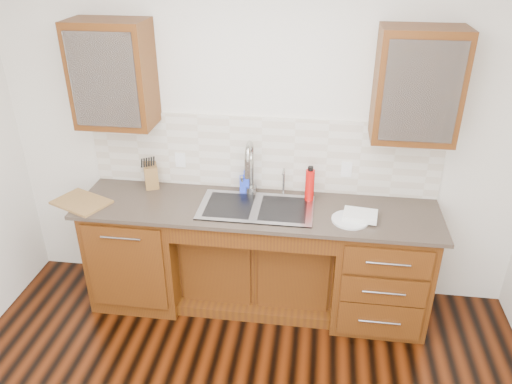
# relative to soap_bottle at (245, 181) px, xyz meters

# --- Properties ---
(wall_back) EXTENTS (4.00, 0.10, 2.70)m
(wall_back) POSITION_rel_soap_bottle_xyz_m (0.13, 0.13, 0.35)
(wall_back) COLOR silver
(wall_back) RESTS_ON ground
(base_cabinet_left) EXTENTS (0.70, 0.62, 0.88)m
(base_cabinet_left) POSITION_rel_soap_bottle_xyz_m (-0.82, -0.23, -0.56)
(base_cabinet_left) COLOR #593014
(base_cabinet_left) RESTS_ON ground
(base_cabinet_center) EXTENTS (1.20, 0.44, 0.70)m
(base_cabinet_center) POSITION_rel_soap_bottle_xyz_m (0.13, -0.14, -0.65)
(base_cabinet_center) COLOR #593014
(base_cabinet_center) RESTS_ON ground
(base_cabinet_right) EXTENTS (0.70, 0.62, 0.88)m
(base_cabinet_right) POSITION_rel_soap_bottle_xyz_m (1.08, -0.23, -0.56)
(base_cabinet_right) COLOR #593014
(base_cabinet_right) RESTS_ON ground
(countertop) EXTENTS (2.70, 0.65, 0.03)m
(countertop) POSITION_rel_soap_bottle_xyz_m (0.13, -0.24, -0.10)
(countertop) COLOR #84705B
(countertop) RESTS_ON base_cabinet_left
(backsplash) EXTENTS (2.70, 0.02, 0.59)m
(backsplash) POSITION_rel_soap_bottle_xyz_m (0.13, 0.07, 0.21)
(backsplash) COLOR beige
(backsplash) RESTS_ON wall_back
(sink) EXTENTS (0.84, 0.46, 0.19)m
(sink) POSITION_rel_soap_bottle_xyz_m (0.13, -0.26, -0.17)
(sink) COLOR #9E9EA5
(sink) RESTS_ON countertop
(faucet) EXTENTS (0.04, 0.04, 0.40)m
(faucet) POSITION_rel_soap_bottle_xyz_m (0.06, -0.03, 0.11)
(faucet) COLOR #999993
(faucet) RESTS_ON countertop
(filter_tap) EXTENTS (0.02, 0.02, 0.24)m
(filter_tap) POSITION_rel_soap_bottle_xyz_m (0.31, -0.02, 0.03)
(filter_tap) COLOR #999993
(filter_tap) RESTS_ON countertop
(upper_cabinet_left) EXTENTS (0.55, 0.34, 0.75)m
(upper_cabinet_left) POSITION_rel_soap_bottle_xyz_m (-0.92, -0.09, 0.83)
(upper_cabinet_left) COLOR #593014
(upper_cabinet_left) RESTS_ON wall_back
(upper_cabinet_right) EXTENTS (0.55, 0.34, 0.75)m
(upper_cabinet_right) POSITION_rel_soap_bottle_xyz_m (1.18, -0.09, 0.83)
(upper_cabinet_right) COLOR #593014
(upper_cabinet_right) RESTS_ON wall_back
(outlet_left) EXTENTS (0.08, 0.01, 0.12)m
(outlet_left) POSITION_rel_soap_bottle_xyz_m (-0.52, 0.06, 0.12)
(outlet_left) COLOR white
(outlet_left) RESTS_ON backsplash
(outlet_right) EXTENTS (0.08, 0.01, 0.12)m
(outlet_right) POSITION_rel_soap_bottle_xyz_m (0.78, 0.06, 0.12)
(outlet_right) COLOR white
(outlet_right) RESTS_ON backsplash
(soap_bottle) EXTENTS (0.09, 0.09, 0.18)m
(soap_bottle) POSITION_rel_soap_bottle_xyz_m (0.00, 0.00, 0.00)
(soap_bottle) COLOR blue
(soap_bottle) RESTS_ON countertop
(water_bottle) EXTENTS (0.09, 0.09, 0.25)m
(water_bottle) POSITION_rel_soap_bottle_xyz_m (0.51, -0.09, 0.04)
(water_bottle) COLOR red
(water_bottle) RESTS_ON countertop
(plate) EXTENTS (0.27, 0.27, 0.01)m
(plate) POSITION_rel_soap_bottle_xyz_m (0.81, -0.34, -0.08)
(plate) COLOR silver
(plate) RESTS_ON countertop
(dish_towel) EXTENTS (0.26, 0.20, 0.04)m
(dish_towel) POSITION_rel_soap_bottle_xyz_m (0.88, -0.32, -0.06)
(dish_towel) COLOR white
(dish_towel) RESTS_ON plate
(knife_block) EXTENTS (0.16, 0.19, 0.19)m
(knife_block) POSITION_rel_soap_bottle_xyz_m (-0.76, -0.01, 0.00)
(knife_block) COLOR #A45A2E
(knife_block) RESTS_ON countertop
(cutting_board) EXTENTS (0.48, 0.42, 0.02)m
(cutting_board) POSITION_rel_soap_bottle_xyz_m (-1.19, -0.36, -0.08)
(cutting_board) COLOR olive
(cutting_board) RESTS_ON countertop
(cup_left_a) EXTENTS (0.15, 0.15, 0.10)m
(cup_left_a) POSITION_rel_soap_bottle_xyz_m (-1.06, -0.09, 0.77)
(cup_left_a) COLOR white
(cup_left_a) RESTS_ON upper_cabinet_left
(cup_left_b) EXTENTS (0.12, 0.12, 0.10)m
(cup_left_b) POSITION_rel_soap_bottle_xyz_m (-0.88, -0.09, 0.78)
(cup_left_b) COLOR white
(cup_left_b) RESTS_ON upper_cabinet_left
(cup_right_a) EXTENTS (0.14, 0.14, 0.09)m
(cup_right_a) POSITION_rel_soap_bottle_xyz_m (1.13, -0.09, 0.77)
(cup_right_a) COLOR white
(cup_right_a) RESTS_ON upper_cabinet_right
(cup_right_b) EXTENTS (0.10, 0.10, 0.09)m
(cup_right_b) POSITION_rel_soap_bottle_xyz_m (1.25, -0.09, 0.77)
(cup_right_b) COLOR white
(cup_right_b) RESTS_ON upper_cabinet_right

